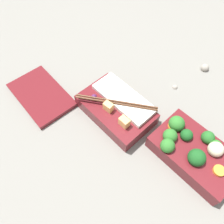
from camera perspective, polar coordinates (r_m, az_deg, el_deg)
The scene contains 6 objects.
ground_plane at distance 0.61m, azimuth 10.71°, elevation -5.77°, with size 3.00×3.00×0.00m, color slate.
bento_tray_vegetable at distance 0.58m, azimuth 20.45°, elevation -9.36°, with size 0.21×0.13×0.08m.
bento_tray_rice at distance 0.61m, azimuth 1.22°, elevation 0.94°, with size 0.21×0.14×0.07m.
bento_lid at distance 0.70m, azimuth -18.03°, elevation 4.25°, with size 0.20×0.13×0.01m, color maroon.
pebble_0 at distance 0.80m, azimuth 23.07°, elevation 10.55°, with size 0.03×0.03×0.03m, color gray.
pebble_2 at distance 0.72m, azimuth 16.17°, elevation 6.37°, with size 0.02×0.02×0.02m, color gray.
Camera 1 is at (-0.12, 0.27, 0.53)m, focal length 35.00 mm.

